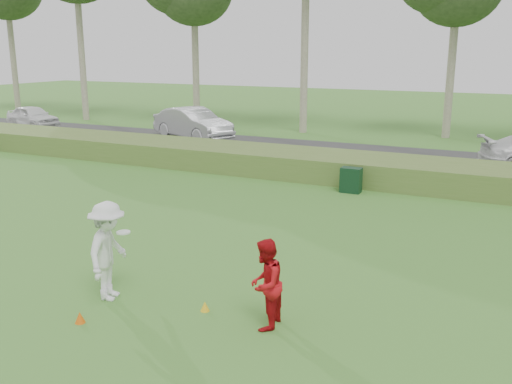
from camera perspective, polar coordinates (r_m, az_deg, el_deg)
The scene contains 10 objects.
ground at distance 11.82m, azimuth -8.57°, elevation -10.46°, with size 120.00×120.00×0.00m, color #357226.
reed_strip at distance 22.16m, azimuth 9.00°, elevation 2.44°, with size 80.00×3.00×0.90m, color #4C6D2B.
park_road at distance 26.98m, azimuth 12.05°, elevation 3.49°, with size 80.00×6.00×0.06m, color #2D2D2D.
player_white at distance 11.70m, azimuth -14.54°, elevation -5.73°, with size 1.06×1.44×2.00m.
player_red at distance 10.24m, azimuth 0.94°, elevation -9.21°, with size 0.81×0.63×1.66m, color #B70F15.
cone_orange at distance 11.17m, azimuth -17.20°, elevation -11.89°, with size 0.19×0.19×0.21m, color #E35C0B.
cone_yellow at distance 11.17m, azimuth -5.13°, elevation -11.31°, with size 0.18×0.18×0.19m, color yellow.
utility_cabinet at distance 20.10m, azimuth 9.47°, elevation 1.19°, with size 0.70×0.44×0.88m, color black.
car_left at distance 38.46m, azimuth -21.43°, elevation 7.03°, with size 1.62×4.03×1.37m, color white.
car_mid at distance 31.51m, azimuth -6.33°, elevation 6.84°, with size 1.79×5.14×1.69m, color silver.
Camera 1 is at (6.15, -8.82, 4.90)m, focal length 40.00 mm.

